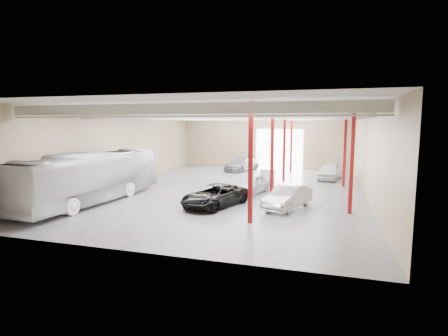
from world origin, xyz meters
The scene contains 8 objects.
depot_shell centered at (0.13, 0.48, 4.98)m, with size 22.12×32.12×7.06m.
coach_bus centered at (-8.50, -8.00, 1.85)m, with size 3.11×13.27×3.70m, color silver.
black_sedan centered at (0.57, -6.71, 0.77)m, with size 2.54×5.51×1.53m, color black.
car_row_a centered at (2.00, -1.51, 0.81)m, with size 1.90×4.73×1.61m, color silver.
car_row_b centered at (2.50, 3.69, 0.68)m, with size 1.43×4.11×1.35m, color #AFB0B4.
car_row_c centered at (-2.00, 12.00, 0.83)m, with size 2.32×5.71×1.66m, color slate.
car_right_near centered at (5.50, -5.83, 0.78)m, with size 1.65×4.74×1.56m, color #A9A9AE.
car_right_far centered at (8.30, 7.95, 0.83)m, with size 1.96×4.87×1.66m, color silver.
Camera 1 is at (7.98, -29.42, 5.78)m, focal length 28.00 mm.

